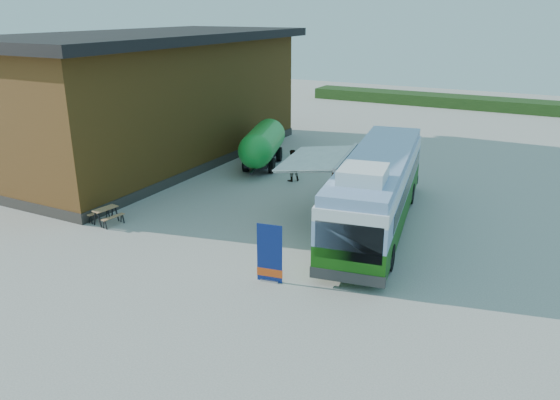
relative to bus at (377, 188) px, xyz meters
The scene contains 10 objects.
ground 7.49m from the bus, 130.20° to the right, with size 100.00×100.00×0.00m, color #BCB7AD.
barn 15.94m from the bus, 163.74° to the left, with size 9.60×21.20×7.50m.
hedge 32.63m from the bus, 84.19° to the left, with size 40.00×3.00×1.00m, color #264419.
bus is the anchor object (origin of this frame).
awning 2.63m from the bus, behind, with size 3.31×4.64×0.52m.
banner 6.60m from the bus, 104.24° to the right, with size 0.90×0.28×2.08m.
picnic_table 11.58m from the bus, 154.58° to the right, with size 1.36×1.25×0.69m.
person_a 5.77m from the bus, 129.43° to the left, with size 0.59×0.39×1.62m, color #999999.
person_b 7.48m from the bus, 144.84° to the left, with size 0.83×0.65×1.71m, color #999999.
slurry_tanker 10.74m from the bus, 145.51° to the left, with size 3.26×6.23×2.40m.
Camera 1 is at (11.10, -15.28, 8.77)m, focal length 35.00 mm.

